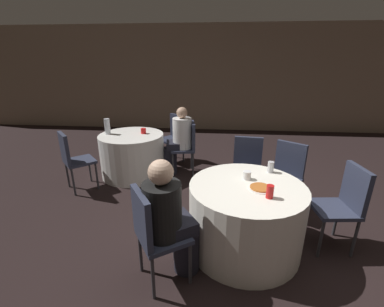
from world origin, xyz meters
TOP-DOWN VIEW (x-y plane):
  - ground_plane at (0.00, 0.00)m, footprint 16.00×16.00m
  - wall_back at (0.00, 5.14)m, footprint 16.00×0.06m
  - table_near at (-0.15, 0.14)m, footprint 1.15×1.15m
  - table_far at (-1.88, 1.84)m, footprint 1.07×1.07m
  - chair_near_north at (-0.03, 1.12)m, footprint 0.44×0.45m
  - chair_near_east at (0.84, 0.24)m, footprint 0.44×0.44m
  - chair_near_southwest at (-0.97, -0.41)m, footprint 0.55×0.55m
  - chair_near_northeast at (0.44, 0.93)m, footprint 0.56×0.56m
  - chair_far_northeast at (-1.27, 2.57)m, footprint 0.56×0.56m
  - chair_far_southwest at (-2.57, 1.20)m, footprint 0.57×0.57m
  - chair_far_east at (-0.94, 1.99)m, footprint 0.46×0.46m
  - person_black_shirt at (-0.83, -0.31)m, footprint 0.47×0.44m
  - person_white_shirt at (-1.11, 1.97)m, footprint 0.50×0.35m
  - pizza_plate_near at (-0.03, 0.09)m, footprint 0.24×0.24m
  - soda_can_silver at (0.14, 0.49)m, footprint 0.07×0.07m
  - soda_can_red at (0.02, -0.09)m, footprint 0.07×0.07m
  - cup_near at (-0.14, 0.29)m, footprint 0.08×0.08m
  - bottle_far at (-2.27, 1.84)m, footprint 0.09×0.09m
  - cup_far at (-1.68, 1.92)m, footprint 0.09×0.09m

SIDE VIEW (x-z plane):
  - ground_plane at x=0.00m, z-range 0.00..0.00m
  - table_near at x=-0.15m, z-range 0.00..0.72m
  - table_far at x=-1.88m, z-range 0.00..0.72m
  - chair_near_north at x=-0.03m, z-range 0.10..1.01m
  - chair_near_east at x=0.84m, z-range 0.10..1.01m
  - chair_near_southwest at x=-0.97m, z-range 0.10..1.01m
  - chair_near_northeast at x=0.44m, z-range 0.10..1.01m
  - chair_far_northeast at x=-1.27m, z-range 0.10..1.01m
  - chair_far_southwest at x=-2.57m, z-range 0.10..1.01m
  - chair_far_east at x=-0.94m, z-range 0.10..1.01m
  - person_black_shirt at x=-0.83m, z-range 0.01..1.16m
  - person_white_shirt at x=-1.11m, z-range 0.00..1.17m
  - pizza_plate_near at x=-0.03m, z-range 0.72..0.74m
  - cup_near at x=-0.14m, z-range 0.72..0.81m
  - cup_far at x=-1.68m, z-range 0.72..0.81m
  - soda_can_silver at x=0.14m, z-range 0.72..0.84m
  - soda_can_red at x=0.02m, z-range 0.72..0.84m
  - bottle_far at x=-2.27m, z-range 0.72..0.98m
  - wall_back at x=0.00m, z-range 0.00..2.80m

